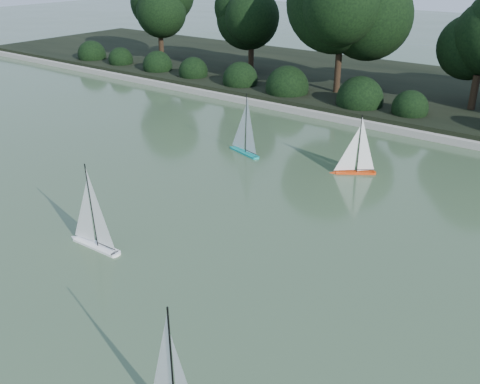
{
  "coord_description": "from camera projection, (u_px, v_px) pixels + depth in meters",
  "views": [
    {
      "loc": [
        4.65,
        -4.32,
        4.43
      ],
      "look_at": [
        -0.28,
        2.22,
        0.7
      ],
      "focal_mm": 40.0,
      "sensor_mm": 36.0,
      "label": 1
    }
  ],
  "objects": [
    {
      "name": "ground",
      "position": [
        161.0,
        294.0,
        7.53
      ],
      "size": [
        80.0,
        80.0,
        0.0
      ],
      "primitive_type": "plane",
      "color": "#2E4227",
      "rests_on": "ground"
    },
    {
      "name": "pond_coping",
      "position": [
        404.0,
        130.0,
        14.03
      ],
      "size": [
        40.0,
        0.35,
        0.18
      ],
      "primitive_type": "cube",
      "color": "gray",
      "rests_on": "ground"
    },
    {
      "name": "far_bank",
      "position": [
        452.0,
        97.0,
        16.91
      ],
      "size": [
        40.0,
        8.0,
        0.3
      ],
      "primitive_type": "cube",
      "color": "black",
      "rests_on": "ground"
    },
    {
      "name": "shrub_hedge",
      "position": [
        418.0,
        110.0,
        14.53
      ],
      "size": [
        29.1,
        1.1,
        1.1
      ],
      "color": "black",
      "rests_on": "ground"
    },
    {
      "name": "sailboat_white_a",
      "position": [
        91.0,
        232.0,
        8.66
      ],
      "size": [
        1.16,
        0.22,
        1.58
      ],
      "color": "white",
      "rests_on": "ground"
    },
    {
      "name": "sailboat_orange",
      "position": [
        352.0,
        164.0,
        11.49
      ],
      "size": [
        0.91,
        0.69,
        1.4
      ],
      "color": "red",
      "rests_on": "ground"
    },
    {
      "name": "sailboat_teal",
      "position": [
        242.0,
        143.0,
        12.68
      ],
      "size": [
        1.12,
        0.48,
        1.55
      ],
      "color": "teal",
      "rests_on": "ground"
    }
  ]
}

